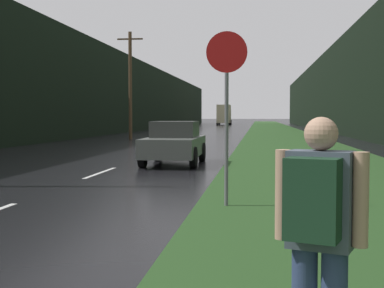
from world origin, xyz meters
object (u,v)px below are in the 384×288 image
stop_sign (227,98)px  hitchhiker_with_backpack (318,232)px  delivery_truck (224,115)px  car_passing_near (174,143)px

stop_sign → hitchhiker_with_backpack: (0.94, -6.34, -1.02)m
hitchhiker_with_backpack → delivery_truck: (-6.60, 93.76, 0.96)m
hitchhiker_with_backpack → delivery_truck: size_ratio=0.23×
hitchhiker_with_backpack → car_passing_near: bearing=121.8°
car_passing_near → delivery_truck: (-3.40, 79.12, 1.17)m
stop_sign → delivery_truck: bearing=93.7°
hitchhiker_with_backpack → car_passing_near: (-3.20, 14.64, -0.21)m
stop_sign → delivery_truck: delivery_truck is taller
stop_sign → car_passing_near: 8.69m
car_passing_near → delivery_truck: 79.20m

